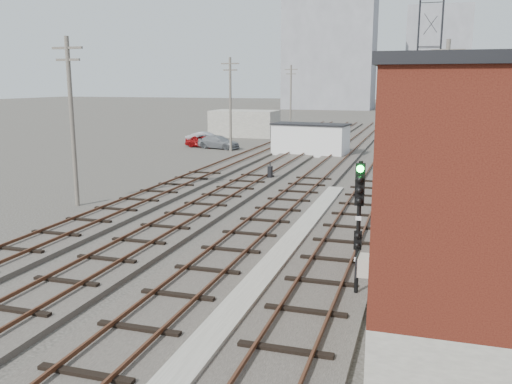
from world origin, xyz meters
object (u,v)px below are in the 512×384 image
at_px(switch_stand, 270,173).
at_px(car_red, 203,141).
at_px(site_trailer, 310,139).
at_px(car_silver, 206,139).
at_px(car_grey, 219,142).
at_px(signal_mast, 359,218).

height_order(switch_stand, car_red, same).
xyz_separation_m(site_trailer, car_silver, (-12.21, 4.43, -0.77)).
bearing_deg(car_grey, car_red, 88.20).
bearing_deg(switch_stand, car_grey, 133.72).
height_order(switch_stand, car_grey, car_grey).
bearing_deg(car_red, switch_stand, -136.14).
bearing_deg(car_red, site_trailer, -94.95).
height_order(site_trailer, car_silver, site_trailer).
distance_m(signal_mast, car_grey, 39.88).
distance_m(switch_stand, car_grey, 18.97).
xyz_separation_m(car_red, car_grey, (2.00, -0.53, 0.03)).
height_order(signal_mast, car_silver, signal_mast).
height_order(signal_mast, car_grey, signal_mast).
relative_size(signal_mast, car_silver, 1.01).
bearing_deg(switch_stand, car_red, 137.70).
xyz_separation_m(switch_stand, car_red, (-11.96, 16.67, 0.08)).
xyz_separation_m(signal_mast, car_silver, (-20.39, 37.63, -1.88)).
relative_size(signal_mast, switch_stand, 3.73).
relative_size(signal_mast, car_red, 1.18).
relative_size(switch_stand, car_silver, 0.27).
relative_size(site_trailer, car_grey, 1.61).
xyz_separation_m(site_trailer, car_grey, (-9.95, 2.26, -0.82)).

